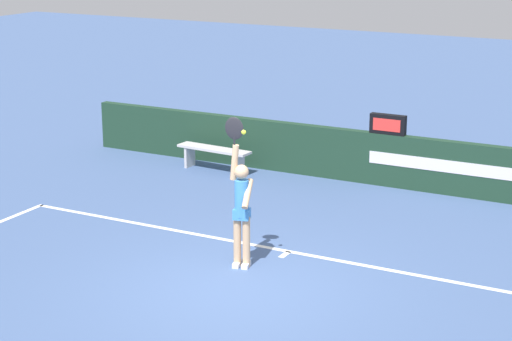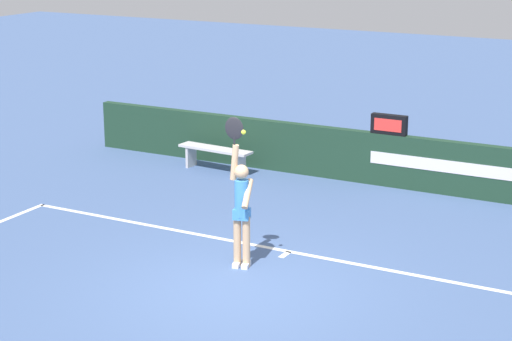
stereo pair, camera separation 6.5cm
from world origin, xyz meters
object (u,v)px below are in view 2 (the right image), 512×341
object	(u,v)px
tennis_player	(241,206)
tennis_ball	(244,132)
courtside_bench_near	(215,153)
speed_display	(389,124)

from	to	relation	value
tennis_player	tennis_ball	bearing A→B (deg)	-55.51
courtside_bench_near	speed_display	bearing A→B (deg)	10.66
speed_display	courtside_bench_near	bearing A→B (deg)	-169.34
tennis_player	speed_display	bearing A→B (deg)	84.76
speed_display	courtside_bench_near	xyz separation A→B (m)	(-3.58, -0.67, -0.87)
speed_display	tennis_player	bearing A→B (deg)	-95.24
tennis_ball	courtside_bench_near	xyz separation A→B (m)	(-3.33, 4.80, -1.82)
speed_display	courtside_bench_near	size ratio (longest dim) A/B	0.42
speed_display	tennis_player	distance (m)	5.17
courtside_bench_near	tennis_player	bearing A→B (deg)	-55.20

